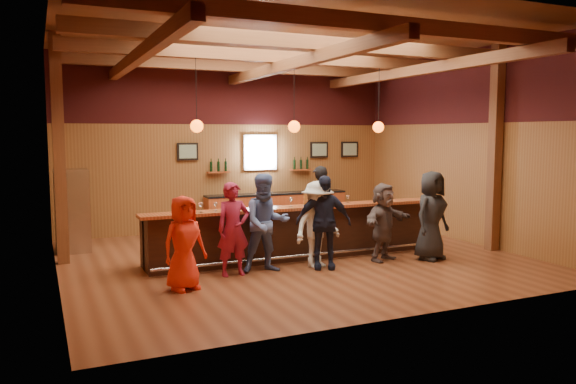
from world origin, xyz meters
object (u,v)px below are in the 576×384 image
at_px(customer_redvest, 233,229).
at_px(ice_bucket, 309,199).
at_px(customer_denim, 266,223).
at_px(bottle_a, 325,197).
at_px(customer_brown, 383,222).
at_px(customer_orange, 184,243).
at_px(stainless_fridge, 72,211).
at_px(bartender, 319,205).
at_px(customer_navy, 323,222).
at_px(back_bar_cabinet, 277,210).
at_px(customer_white, 318,224).
at_px(customer_dark, 431,216).
at_px(bar_counter, 292,232).

xyz_separation_m(customer_redvest, ice_bucket, (1.86, 0.68, 0.38)).
bearing_deg(customer_denim, bottle_a, 31.65).
bearing_deg(customer_brown, customer_orange, 162.50).
distance_m(stainless_fridge, bartender, 5.47).
xyz_separation_m(customer_brown, bottle_a, (-0.89, 0.87, 0.47)).
bearing_deg(customer_navy, back_bar_cabinet, 99.46).
bearing_deg(customer_redvest, customer_white, -4.85).
height_order(customer_redvest, ice_bucket, customer_redvest).
relative_size(customer_white, customer_dark, 0.92).
distance_m(customer_orange, customer_denim, 1.77).
height_order(customer_white, bartender, bartender).
relative_size(bar_counter, customer_white, 3.79).
bearing_deg(customer_orange, customer_brown, -11.04).
xyz_separation_m(customer_brown, customer_dark, (0.94, -0.32, 0.12)).
bearing_deg(customer_brown, bottle_a, 111.97).
distance_m(customer_denim, bartender, 2.88).
distance_m(customer_brown, customer_dark, 1.00).
xyz_separation_m(back_bar_cabinet, customer_orange, (-3.81, -5.06, 0.30)).
xyz_separation_m(customer_redvest, bartender, (2.75, 1.96, 0.06)).
height_order(customer_navy, customer_brown, customer_navy).
height_order(back_bar_cabinet, stainless_fridge, stainless_fridge).
xyz_separation_m(customer_redvest, customer_navy, (1.73, -0.19, 0.04)).
xyz_separation_m(customer_brown, ice_bucket, (-1.29, 0.77, 0.44)).
bearing_deg(stainless_fridge, bartender, -15.16).
bearing_deg(back_bar_cabinet, customer_dark, -75.02).
relative_size(customer_brown, bottle_a, 4.22).
relative_size(back_bar_cabinet, ice_bucket, 16.16).
relative_size(back_bar_cabinet, stainless_fridge, 2.22).
distance_m(customer_white, bartender, 2.30).
bearing_deg(customer_redvest, bartender, 32.82).
distance_m(stainless_fridge, customer_navy, 5.57).
height_order(customer_denim, customer_white, customer_denim).
height_order(customer_denim, customer_navy, customer_denim).
bearing_deg(customer_navy, customer_denim, -168.46).
height_order(stainless_fridge, customer_navy, stainless_fridge).
xyz_separation_m(customer_denim, customer_brown, (2.51, -0.10, -0.13)).
relative_size(customer_white, bartender, 0.91).
distance_m(customer_denim, customer_navy, 1.11).
bearing_deg(customer_redvest, bottle_a, 16.21).
distance_m(customer_white, ice_bucket, 0.87).
bearing_deg(customer_orange, bartender, 16.25).
distance_m(customer_white, customer_dark, 2.44).
bearing_deg(customer_redvest, customer_orange, -154.59).
distance_m(customer_redvest, bottle_a, 2.42).
bearing_deg(ice_bucket, customer_dark, -26.12).
xyz_separation_m(back_bar_cabinet, customer_navy, (-1.04, -4.70, 0.41)).
xyz_separation_m(customer_denim, customer_navy, (1.09, -0.20, -0.03)).
relative_size(customer_orange, customer_navy, 0.88).
distance_m(customer_denim, bottle_a, 1.82).
relative_size(stainless_fridge, bottle_a, 4.81).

